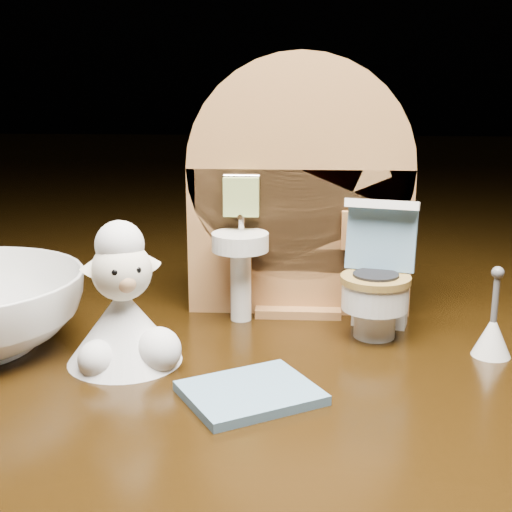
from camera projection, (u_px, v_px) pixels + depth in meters
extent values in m
cube|color=black|center=(296.00, 439.00, 0.38)|extent=(2.50, 2.50, 0.10)
cube|color=#A26C3C|center=(299.00, 241.00, 0.42)|extent=(0.13, 0.02, 0.09)
cylinder|color=#A26C3C|center=(300.00, 168.00, 0.41)|extent=(0.13, 0.02, 0.13)
cube|color=#A26C3C|center=(298.00, 306.00, 0.43)|extent=(0.05, 0.04, 0.01)
cylinder|color=white|center=(241.00, 283.00, 0.41)|extent=(0.01, 0.01, 0.04)
cylinder|color=white|center=(240.00, 242.00, 0.40)|extent=(0.03, 0.03, 0.01)
cylinder|color=silver|center=(241.00, 221.00, 0.40)|extent=(0.00, 0.00, 0.01)
cube|color=#92A459|center=(241.00, 197.00, 0.40)|extent=(0.02, 0.01, 0.02)
cube|color=#A26C3C|center=(363.00, 230.00, 0.40)|extent=(0.02, 0.01, 0.02)
cylinder|color=beige|center=(363.00, 243.00, 0.40)|extent=(0.02, 0.02, 0.02)
cylinder|color=white|center=(374.00, 322.00, 0.39)|extent=(0.02, 0.02, 0.02)
cylinder|color=white|center=(375.00, 295.00, 0.38)|extent=(0.04, 0.04, 0.01)
cylinder|color=olive|center=(376.00, 279.00, 0.38)|extent=(0.04, 0.04, 0.00)
cube|color=white|center=(381.00, 287.00, 0.40)|extent=(0.03, 0.02, 0.04)
cube|color=slate|center=(382.00, 236.00, 0.39)|extent=(0.04, 0.02, 0.04)
cube|color=white|center=(382.00, 204.00, 0.38)|extent=(0.04, 0.02, 0.01)
cylinder|color=#B2CC4A|center=(398.00, 239.00, 0.39)|extent=(0.01, 0.01, 0.01)
cube|color=slate|center=(250.00, 393.00, 0.31)|extent=(0.07, 0.07, 0.00)
cone|color=white|center=(492.00, 335.00, 0.36)|extent=(0.02, 0.02, 0.02)
cylinder|color=#59595B|center=(496.00, 298.00, 0.35)|extent=(0.00, 0.00, 0.03)
sphere|color=#59595B|center=(498.00, 273.00, 0.35)|extent=(0.01, 0.01, 0.01)
cone|color=silver|center=(124.00, 325.00, 0.35)|extent=(0.06, 0.06, 0.04)
sphere|color=silver|center=(158.00, 350.00, 0.34)|extent=(0.02, 0.02, 0.02)
sphere|color=silver|center=(98.00, 359.00, 0.34)|extent=(0.02, 0.02, 0.02)
sphere|color=#EFE5CB|center=(122.00, 271.00, 0.34)|extent=(0.03, 0.03, 0.03)
sphere|color=tan|center=(126.00, 282.00, 0.33)|extent=(0.01, 0.01, 0.01)
sphere|color=silver|center=(120.00, 245.00, 0.34)|extent=(0.02, 0.02, 0.02)
cone|color=#EFE5CB|center=(93.00, 265.00, 0.34)|extent=(0.02, 0.01, 0.01)
cone|color=#EFE5CB|center=(148.00, 259.00, 0.35)|extent=(0.02, 0.01, 0.01)
sphere|color=black|center=(115.00, 272.00, 0.33)|extent=(0.00, 0.00, 0.00)
sphere|color=black|center=(137.00, 270.00, 0.33)|extent=(0.00, 0.00, 0.00)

